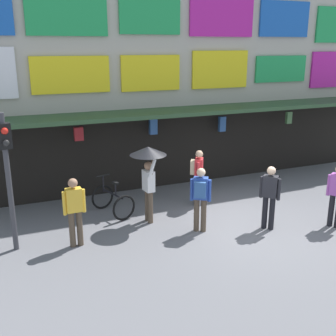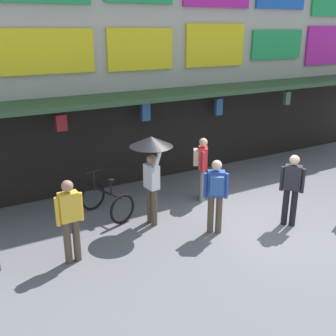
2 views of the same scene
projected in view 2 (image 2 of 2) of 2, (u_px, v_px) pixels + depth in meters
ground_plane at (267, 224)px, 9.30m from camera, size 80.00×80.00×0.00m
shopfront at (169, 40)px, 11.74m from camera, size 18.00×2.60×8.00m
bicycle_parked at (107, 201)px, 9.55m from camera, size 1.03×1.32×1.05m
pedestrian_in_white at (70, 217)px, 7.50m from camera, size 0.53×0.23×1.68m
pedestrian_with_umbrella at (151, 156)px, 8.78m from camera, size 0.96×0.96×2.08m
pedestrian_in_blue at (216, 192)px, 8.57m from camera, size 0.48×0.47×1.68m
pedestrian_in_yellow at (292, 186)px, 8.95m from camera, size 0.40×0.42×1.68m
pedestrian_in_black at (202, 164)px, 10.29m from camera, size 0.47×0.48×1.68m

